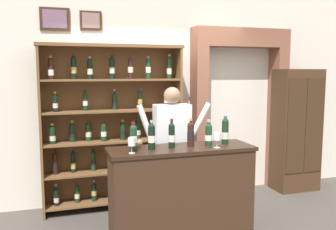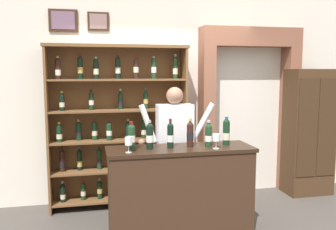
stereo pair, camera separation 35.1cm
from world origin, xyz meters
TOP-DOWN VIEW (x-y plane):
  - back_wall at (-0.00, 1.44)m, footprint 12.00×0.19m
  - wine_shelf at (-0.64, 1.13)m, footprint 1.89×0.36m
  - archway_doorway at (1.32, 1.31)m, footprint 1.52×0.45m
  - side_cabinet at (2.23, 1.04)m, footprint 0.68×0.42m
  - tasting_counter at (-0.05, -0.00)m, footprint 1.62×0.52m
  - shopkeeper at (0.01, 0.50)m, footprint 0.98×0.22m
  - tasting_bottle_super_tuscan at (-0.58, 0.00)m, footprint 0.08×0.08m
  - tasting_bottle_riserva at (-0.39, -0.01)m, footprint 0.08×0.08m
  - tasting_bottle_chianti at (-0.16, -0.00)m, footprint 0.07×0.07m
  - tasting_bottle_prosecco at (0.07, 0.02)m, footprint 0.08×0.08m
  - tasting_bottle_rosso at (0.28, -0.00)m, footprint 0.08×0.08m
  - tasting_bottle_grappa at (0.50, 0.03)m, footprint 0.08×0.08m
  - wine_glass_left at (0.31, -0.14)m, footprint 0.08×0.08m
  - wine_glass_center at (-0.63, -0.13)m, footprint 0.08×0.08m

SIDE VIEW (x-z plane):
  - tasting_counter at x=-0.05m, z-range 0.00..1.03m
  - side_cabinet at x=2.23m, z-range 0.00..1.90m
  - shopkeeper at x=0.01m, z-range 0.21..1.88m
  - wine_glass_center at x=-0.63m, z-range 1.07..1.23m
  - wine_glass_left at x=0.31m, z-range 1.07..1.23m
  - wine_shelf at x=-0.64m, z-range 0.06..2.27m
  - tasting_bottle_rosso at x=0.28m, z-range 1.02..1.31m
  - tasting_bottle_chianti at x=-0.16m, z-range 1.01..1.33m
  - tasting_bottle_riserva at x=-0.39m, z-range 1.02..1.33m
  - tasting_bottle_prosecco at x=0.07m, z-range 1.02..1.34m
  - tasting_bottle_super_tuscan at x=-0.58m, z-range 1.03..1.33m
  - tasting_bottle_grappa at x=0.50m, z-range 1.02..1.34m
  - archway_doorway at x=1.32m, z-range 0.15..2.65m
  - back_wall at x=0.00m, z-range 0.00..3.45m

